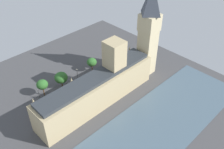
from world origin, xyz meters
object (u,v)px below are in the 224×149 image
at_px(clock_tower, 149,29).
at_px(street_lamp_slot_11, 38,92).
at_px(car_dark_green_corner, 114,66).
at_px(plane_tree_midblock, 42,85).
at_px(plane_tree_near_tower, 92,62).
at_px(car_blue_far_end, 84,84).
at_px(pedestrian_by_river_gate, 78,98).
at_px(parliament_building, 99,87).
at_px(car_silver_trailing, 64,96).
at_px(street_lamp_slot_12, 77,72).
at_px(double_decker_bus_leading, 100,73).
at_px(car_yellow_cab_under_trees, 77,91).
at_px(pedestrian_kerbside, 48,117).
at_px(double_decker_bus_opposite_hall, 47,105).
at_px(plane_tree_slot_10, 61,78).

distance_m(clock_tower, street_lamp_slot_11, 67.32).
relative_size(clock_tower, car_dark_green_corner, 11.58).
height_order(plane_tree_midblock, plane_tree_near_tower, plane_tree_midblock).
bearing_deg(car_blue_far_end, car_dark_green_corner, -89.68).
bearing_deg(pedestrian_by_river_gate, car_dark_green_corner, -58.74).
bearing_deg(pedestrian_by_river_gate, street_lamp_slot_11, 61.12).
height_order(parliament_building, car_silver_trailing, parliament_building).
bearing_deg(street_lamp_slot_12, double_decker_bus_leading, -130.22).
height_order(car_blue_far_end, car_silver_trailing, same).
height_order(clock_tower, car_dark_green_corner, clock_tower).
bearing_deg(car_blue_far_end, car_yellow_cab_under_trees, 105.55).
xyz_separation_m(pedestrian_kerbside, plane_tree_near_tower, (14.26, -40.31, 5.57)).
distance_m(parliament_building, pedestrian_kerbside, 28.59).
relative_size(car_blue_far_end, street_lamp_slot_11, 0.74).
height_order(parliament_building, plane_tree_midblock, parliament_building).
xyz_separation_m(double_decker_bus_leading, double_decker_bus_opposite_hall, (-1.85, 36.79, 0.00)).
relative_size(pedestrian_kerbside, street_lamp_slot_12, 0.27).
xyz_separation_m(clock_tower, double_decker_bus_leading, (15.46, 22.80, -25.44)).
bearing_deg(pedestrian_by_river_gate, parliament_building, -121.11).
bearing_deg(pedestrian_kerbside, car_silver_trailing, -118.09).
xyz_separation_m(car_blue_far_end, street_lamp_slot_11, (8.66, 23.33, 3.08)).
relative_size(double_decker_bus_leading, car_silver_trailing, 2.57).
bearing_deg(plane_tree_slot_10, street_lamp_slot_12, -86.08).
xyz_separation_m(parliament_building, street_lamp_slot_11, (24.11, 21.33, -5.30)).
height_order(car_silver_trailing, plane_tree_slot_10, plane_tree_slot_10).
xyz_separation_m(parliament_building, pedestrian_kerbside, (8.50, 25.92, -8.57)).
bearing_deg(parliament_building, pedestrian_kerbside, 71.83).
relative_size(clock_tower, plane_tree_midblock, 5.60).
xyz_separation_m(plane_tree_slot_10, street_lamp_slot_11, (0.99, 14.02, -2.33)).
distance_m(car_dark_green_corner, plane_tree_near_tower, 14.52).
distance_m(car_dark_green_corner, pedestrian_kerbside, 52.62).
height_order(clock_tower, plane_tree_slot_10, clock_tower).
bearing_deg(plane_tree_slot_10, clock_tower, -117.60).
bearing_deg(street_lamp_slot_11, pedestrian_kerbside, 163.62).
height_order(car_silver_trailing, pedestrian_kerbside, car_silver_trailing).
height_order(double_decker_bus_opposite_hall, pedestrian_kerbside, double_decker_bus_opposite_hall).
relative_size(car_dark_green_corner, plane_tree_midblock, 0.48).
bearing_deg(plane_tree_slot_10, car_yellow_cab_under_trees, -162.94).
distance_m(car_blue_far_end, pedestrian_kerbside, 28.77).
relative_size(plane_tree_slot_10, street_lamp_slot_11, 1.67).
relative_size(double_decker_bus_opposite_hall, pedestrian_by_river_gate, 6.54).
xyz_separation_m(plane_tree_near_tower, plane_tree_slot_10, (0.36, 21.70, 0.03)).
height_order(parliament_building, double_decker_bus_leading, parliament_building).
bearing_deg(plane_tree_slot_10, pedestrian_kerbside, 128.16).
distance_m(clock_tower, double_decker_bus_leading, 37.49).
bearing_deg(pedestrian_kerbside, street_lamp_slot_12, -116.31).
bearing_deg(car_silver_trailing, street_lamp_slot_11, 48.22).
xyz_separation_m(parliament_building, plane_tree_slot_10, (23.12, 7.31, -2.97)).
bearing_deg(double_decker_bus_opposite_hall, double_decker_bus_leading, 91.98).
distance_m(car_blue_far_end, plane_tree_midblock, 22.95).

